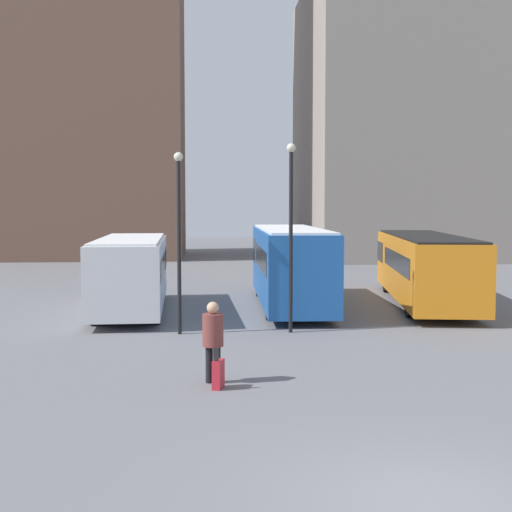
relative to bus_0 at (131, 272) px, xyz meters
The scene contains 10 objects.
ground_plane 18.65m from the bus_0, 71.76° to the right, with size 160.00×160.00×0.00m, color slate.
building_block_left 34.39m from the bus_0, 109.40° to the left, with size 22.51×10.35×33.38m.
building_block_right 38.79m from the bus_0, 50.53° to the left, with size 26.68×17.80×21.25m.
bus_0 is the anchor object (origin of this frame).
bus_1 6.18m from the bus_0, ahead, with size 2.62×10.54×3.10m.
bus_2 11.75m from the bus_0, ahead, with size 4.23×12.18×2.79m.
traveler 11.40m from the bus_0, 74.91° to the right, with size 0.59×0.59×1.83m.
suitcase 11.97m from the bus_0, 75.05° to the right, with size 0.29×0.43×0.91m.
lamp_post_0 7.48m from the bus_0, 41.15° to the right, with size 0.28×0.28×5.88m.
lamp_post_1 5.50m from the bus_0, 67.60° to the right, with size 0.28×0.28×5.59m.
Camera 1 is at (-2.97, -9.08, 3.96)m, focal length 50.00 mm.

